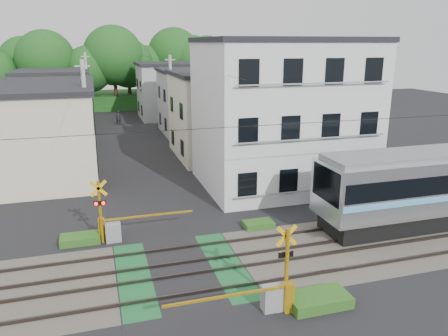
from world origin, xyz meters
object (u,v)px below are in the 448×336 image
object	(u,v)px
apartment_block	(282,114)
pedestrian	(118,118)
crossing_signal_near	(275,292)
crossing_signal_far	(111,227)

from	to	relation	value
apartment_block	pedestrian	xyz separation A→B (m)	(-8.87, 25.28, -3.85)
crossing_signal_near	pedestrian	distance (m)	38.54
pedestrian	crossing_signal_near	bearing A→B (deg)	95.15
apartment_block	pedestrian	distance (m)	27.07
crossing_signal_far	apartment_block	distance (m)	13.14
crossing_signal_near	crossing_signal_far	xyz separation A→B (m)	(-5.17, 7.31, 0.00)
crossing_signal_far	apartment_block	xyz separation A→B (m)	(11.09, 5.84, 3.94)
crossing_signal_far	apartment_block	size ratio (longest dim) A/B	0.46
crossing_signal_far	pedestrian	world-z (taller)	crossing_signal_far
crossing_signal_near	crossing_signal_far	bearing A→B (deg)	125.29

